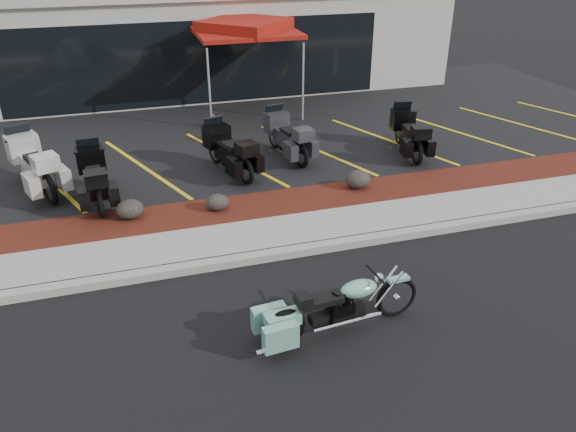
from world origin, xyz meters
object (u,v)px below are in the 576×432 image
object	(u,v)px
popup_canopy	(245,28)
touring_white	(23,152)
hero_cruiser	(397,291)
traffic_cone	(214,120)

from	to	relation	value
popup_canopy	touring_white	bearing A→B (deg)	-168.83
hero_cruiser	traffic_cone	xyz separation A→B (m)	(-1.14, 9.47, -0.11)
popup_canopy	traffic_cone	bearing A→B (deg)	-156.23
touring_white	hero_cruiser	bearing A→B (deg)	-161.32
traffic_cone	popup_canopy	distance (m)	2.94
traffic_cone	popup_canopy	xyz separation A→B (m)	(1.30, 1.27, 2.32)
hero_cruiser	popup_canopy	distance (m)	10.96
touring_white	popup_canopy	distance (m)	7.43
touring_white	traffic_cone	world-z (taller)	touring_white
traffic_cone	popup_canopy	world-z (taller)	popup_canopy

